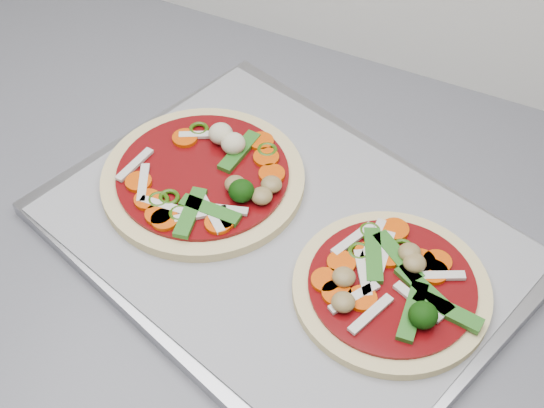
% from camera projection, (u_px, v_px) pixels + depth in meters
% --- Properties ---
extents(baking_tray, '(0.49, 0.42, 0.01)m').
position_uv_depth(baking_tray, '(283.00, 238.00, 0.69)').
color(baking_tray, '#99999E').
rests_on(baking_tray, countertop).
extents(parchment, '(0.46, 0.39, 0.00)m').
position_uv_depth(parchment, '(283.00, 232.00, 0.69)').
color(parchment, gray).
rests_on(parchment, baking_tray).
extents(pizza_left, '(0.20, 0.20, 0.03)m').
position_uv_depth(pizza_left, '(206.00, 178.00, 0.72)').
color(pizza_left, '#D7C684').
rests_on(pizza_left, parchment).
extents(pizza_right, '(0.23, 0.23, 0.03)m').
position_uv_depth(pizza_right, '(392.00, 286.00, 0.63)').
color(pizza_right, '#D7C684').
rests_on(pizza_right, parchment).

